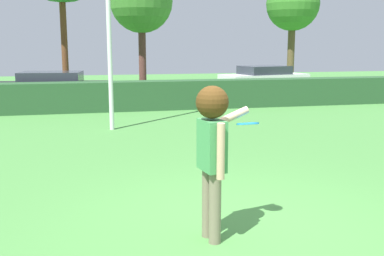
# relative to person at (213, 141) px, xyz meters

# --- Properties ---
(ground_plane) EXTENTS (60.00, 60.00, 0.00)m
(ground_plane) POSITION_rel_person_xyz_m (0.44, 0.23, -1.18)
(ground_plane) COLOR #48873E
(person) EXTENTS (0.73, 0.64, 1.80)m
(person) POSITION_rel_person_xyz_m (0.00, 0.00, 0.00)
(person) COLOR #7A6F58
(person) RESTS_ON ground
(frisbee) EXTENTS (0.27, 0.27, 0.08)m
(frisbee) POSITION_rel_person_xyz_m (0.51, 0.28, 0.13)
(frisbee) COLOR #268CE5
(hedge_row) EXTENTS (20.85, 0.90, 1.00)m
(hedge_row) POSITION_rel_person_xyz_m (0.44, 11.01, -0.68)
(hedge_row) COLOR #284F2B
(hedge_row) RESTS_ON ground
(parked_car_black) EXTENTS (4.38, 2.23, 1.25)m
(parked_car_black) POSITION_rel_person_xyz_m (-2.66, 13.09, -0.49)
(parked_car_black) COLOR black
(parked_car_black) RESTS_ON ground
(parked_car_white) EXTENTS (4.47, 2.58, 1.25)m
(parked_car_white) POSITION_rel_person_xyz_m (6.99, 15.89, -0.49)
(parked_car_white) COLOR white
(parked_car_white) RESTS_ON ground
(maple_tree) EXTENTS (3.05, 3.05, 6.07)m
(maple_tree) POSITION_rel_person_xyz_m (10.32, 20.14, 3.32)
(maple_tree) COLOR brown
(maple_tree) RESTS_ON ground
(birch_tree) EXTENTS (3.33, 3.33, 6.18)m
(birch_tree) POSITION_rel_person_xyz_m (1.63, 20.08, 3.30)
(birch_tree) COLOR brown
(birch_tree) RESTS_ON ground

